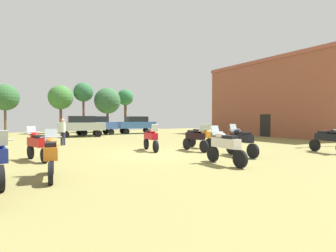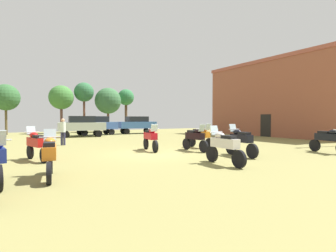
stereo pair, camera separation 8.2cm
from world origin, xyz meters
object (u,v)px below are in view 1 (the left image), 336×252
brick_building (282,99)px  car_2 (81,125)px  motorcycle_8 (51,155)px  motorcycle_11 (328,139)px  tree_3 (5,98)px  car_3 (95,124)px  motorcycle_4 (195,138)px  tree_4 (83,93)px  tree_6 (107,101)px  person_1 (63,130)px  tree_2 (125,98)px  motorcycle_5 (37,144)px  motorcycle_3 (201,136)px  motorcycle_10 (241,141)px  tree_1 (61,98)px  motorcycle_2 (225,146)px  car_1 (136,124)px  motorcycle_9 (151,138)px

brick_building → car_2: 20.44m
motorcycle_8 → motorcycle_11: (12.90, -1.41, 0.01)m
brick_building → tree_3: 29.26m
car_3 → brick_building: bearing=-128.2°
motorcycle_4 → car_3: size_ratio=0.49×
tree_4 → tree_6: bearing=-3.0°
person_1 → tree_3: size_ratio=0.33×
tree_2 → tree_4: bearing=-169.7°
car_2 → tree_3: tree_3 is taller
car_3 → tree_4: (0.19, 5.73, 3.84)m
motorcycle_5 → tree_2: (13.19, 22.11, 3.92)m
tree_6 → tree_2: bearing=22.6°
motorcycle_3 → motorcycle_10: (-0.62, -3.72, 0.01)m
motorcycle_11 → person_1: size_ratio=1.22×
motorcycle_5 → person_1: bearing=57.1°
motorcycle_8 → brick_building: bearing=28.3°
motorcycle_11 → motorcycle_10: bearing=-6.5°
motorcycle_10 → tree_6: (1.88, 24.49, 3.32)m
motorcycle_8 → tree_6: (10.11, 24.66, 3.35)m
tree_4 → motorcycle_5: bearing=-108.7°
person_1 → brick_building: bearing=-157.1°
car_3 → tree_1: bearing=20.1°
motorcycle_2 → car_3: (0.88, 20.14, 0.44)m
brick_building → motorcycle_4: (-15.61, -5.43, -3.08)m
car_1 → person_1: bearing=138.3°
tree_2 → motorcycle_2: bearing=-104.8°
motorcycle_4 → car_1: (4.15, 16.45, 0.44)m
tree_2 → tree_1: bearing=-171.2°
tree_4 → motorcycle_8: bearing=-105.9°
brick_building → car_1: brick_building is taller
car_3 → motorcycle_9: bearing=170.3°
motorcycle_4 → car_1: 16.97m
motorcycle_3 → motorcycle_8: bearing=17.8°
motorcycle_8 → person_1: size_ratio=1.18×
brick_building → car_2: size_ratio=3.38×
motorcycle_3 → car_3: car_3 is taller
motorcycle_2 → tree_6: bearing=84.2°
motorcycle_4 → tree_6: size_ratio=0.37×
tree_2 → tree_4: tree_4 is taller
motorcycle_2 → tree_4: bearing=90.9°
motorcycle_3 → motorcycle_11: motorcycle_3 is taller
car_2 → tree_6: (5.15, 7.57, 2.89)m
tree_1 → tree_3: size_ratio=1.05×
brick_building → tree_1: size_ratio=2.67×
car_1 → tree_2: (1.38, 6.62, 3.46)m
motorcycle_11 → person_1: (-10.87, 11.27, 0.32)m
person_1 → tree_4: bearing=-81.5°
motorcycle_5 → tree_6: 23.43m
brick_building → motorcycle_2: 19.82m
motorcycle_8 → tree_6: size_ratio=0.36×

